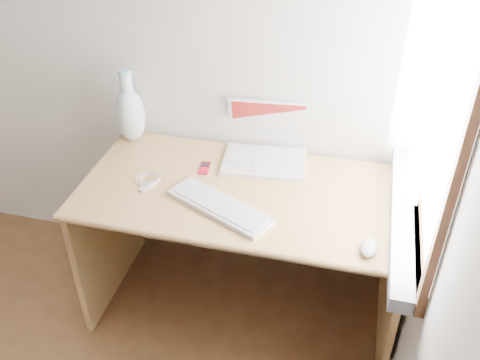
% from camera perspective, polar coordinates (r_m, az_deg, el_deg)
% --- Properties ---
extents(back_wall, '(3.50, 0.04, 2.60)m').
position_cam_1_polar(back_wall, '(2.72, -20.07, 16.43)').
color(back_wall, white).
rests_on(back_wall, floor).
extents(window, '(0.11, 0.99, 1.10)m').
position_cam_1_polar(window, '(1.91, 20.39, 7.79)').
color(window, white).
rests_on(window, right_wall).
extents(desk, '(1.39, 0.70, 0.74)m').
position_cam_1_polar(desk, '(2.48, 0.77, -3.87)').
color(desk, tan).
rests_on(desk, floor).
extents(laptop, '(0.40, 0.34, 0.25)m').
position_cam_1_polar(laptop, '(2.46, 2.85, 3.51)').
color(laptop, white).
rests_on(laptop, desk).
extents(external_keyboard, '(0.48, 0.32, 0.02)m').
position_cam_1_polar(external_keyboard, '(2.18, -2.21, -2.80)').
color(external_keyboard, white).
rests_on(external_keyboard, desk).
extents(mouse, '(0.08, 0.11, 0.04)m').
position_cam_1_polar(mouse, '(2.03, 13.60, -7.03)').
color(mouse, white).
rests_on(mouse, desk).
extents(ipod, '(0.05, 0.10, 0.01)m').
position_cam_1_polar(ipod, '(2.42, -3.82, 1.30)').
color(ipod, '#A60B27').
rests_on(ipod, desk).
extents(cable_coil, '(0.13, 0.13, 0.01)m').
position_cam_1_polar(cable_coil, '(2.38, -9.79, 0.13)').
color(cable_coil, white).
rests_on(cable_coil, desk).
extents(remote, '(0.06, 0.09, 0.01)m').
position_cam_1_polar(remote, '(2.33, -9.85, -0.68)').
color(remote, white).
rests_on(remote, desk).
extents(vase, '(0.14, 0.14, 0.37)m').
position_cam_1_polar(vase, '(2.61, -11.67, 7.02)').
color(vase, white).
rests_on(vase, desk).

